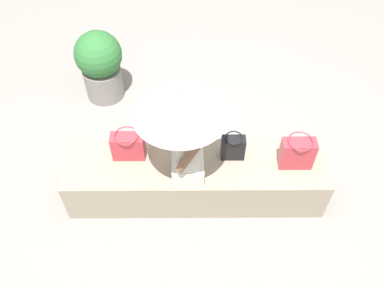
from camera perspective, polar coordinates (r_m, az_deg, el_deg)
name	(u,v)px	position (r m, az deg, el deg)	size (l,w,h in m)	color
ground_plane	(196,192)	(4.26, 0.52, -6.61)	(14.00, 14.00, 0.00)	gray
stone_bench	(196,178)	(4.06, 0.54, -4.73)	(2.45, 0.60, 0.48)	gray
person_seated	(187,146)	(3.49, -0.63, -0.33)	(0.29, 0.47, 0.90)	beige
parasol	(180,104)	(3.10, -1.59, 5.51)	(0.76, 0.76, 1.02)	#B7B7BC
handbag_black	(297,153)	(3.85, 14.23, -1.21)	(0.30, 0.22, 0.34)	#B2333D
tote_bag_canvas	(233,147)	(3.83, 5.66, -0.44)	(0.22, 0.16, 0.27)	black
shoulder_bag_spare	(128,146)	(3.85, -8.78, -0.25)	(0.30, 0.22, 0.30)	#B2333D
planter_near	(100,64)	(5.00, -12.49, 10.67)	(0.54, 0.54, 0.88)	gray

